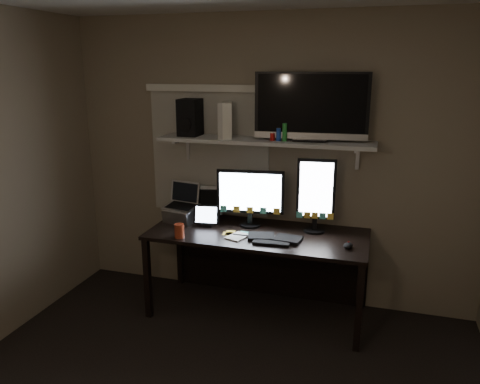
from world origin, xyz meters
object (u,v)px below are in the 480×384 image
at_px(keyboard, 274,238).
at_px(laptop, 181,203).
at_px(monitor_landscape, 250,198).
at_px(monitor_portrait, 316,195).
at_px(desk, 261,247).
at_px(tv, 311,107).
at_px(speaker, 190,117).
at_px(mouse, 348,245).
at_px(game_console, 227,120).
at_px(cup, 179,231).
at_px(tablet, 207,216).

height_order(keyboard, laptop, laptop).
bearing_deg(monitor_landscape, monitor_portrait, -5.43).
height_order(desk, laptop, laptop).
height_order(desk, tv, tv).
xyz_separation_m(monitor_portrait, speaker, (-1.11, 0.06, 0.59)).
xyz_separation_m(desk, mouse, (0.74, -0.25, 0.20)).
height_order(monitor_landscape, mouse, monitor_landscape).
height_order(monitor_landscape, tv, tv).
bearing_deg(monitor_portrait, game_console, 170.67).
xyz_separation_m(monitor_portrait, game_console, (-0.77, 0.05, 0.58)).
bearing_deg(game_console, cup, -134.11).
xyz_separation_m(keyboard, tv, (0.21, 0.33, 1.01)).
bearing_deg(keyboard, speaker, 154.60).
bearing_deg(tablet, game_console, 46.95).
xyz_separation_m(keyboard, tablet, (-0.63, 0.14, 0.08)).
bearing_deg(laptop, desk, 12.86).
bearing_deg(monitor_landscape, cup, -143.92).
height_order(cup, game_console, game_console).
relative_size(desk, tv, 2.00).
xyz_separation_m(cup, game_console, (0.25, 0.50, 0.84)).
xyz_separation_m(desk, game_console, (-0.33, 0.08, 1.07)).
bearing_deg(monitor_landscape, tv, 0.77).
bearing_deg(monitor_landscape, keyboard, -50.84).
relative_size(monitor_portrait, tv, 0.70).
bearing_deg(cup, monitor_landscape, 43.13).
xyz_separation_m(tablet, speaker, (-0.21, 0.19, 0.81)).
distance_m(keyboard, tv, 1.08).
relative_size(monitor_portrait, speaker, 2.00).
relative_size(laptop, game_console, 1.13).
height_order(tablet, tv, tv).
distance_m(monitor_landscape, cup, 0.67).
distance_m(cup, tv, 1.44).
xyz_separation_m(tablet, laptop, (-0.27, 0.06, 0.07)).
bearing_deg(tv, desk, -170.49).
height_order(desk, monitor_portrait, monitor_portrait).
bearing_deg(laptop, speaker, 77.03).
xyz_separation_m(keyboard, speaker, (-0.84, 0.34, 0.89)).
bearing_deg(laptop, tablet, -3.00).
xyz_separation_m(monitor_landscape, keyboard, (0.27, -0.26, -0.24)).
relative_size(tablet, speaker, 0.70).
xyz_separation_m(desk, tablet, (-0.46, -0.10, 0.27)).
height_order(cup, tv, tv).
height_order(keyboard, speaker, speaker).
relative_size(monitor_portrait, laptop, 1.89).
bearing_deg(tv, laptop, -177.55).
bearing_deg(game_console, laptop, 178.48).
height_order(monitor_landscape, laptop, monitor_landscape).
relative_size(monitor_landscape, mouse, 5.52).
distance_m(game_console, speaker, 0.34).
bearing_deg(speaker, keyboard, -22.32).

